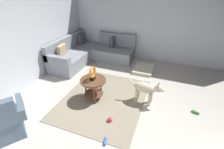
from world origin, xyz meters
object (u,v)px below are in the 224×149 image
object	(u,v)px
torus_sculpture	(92,73)
dog_toy_rope	(105,141)
armchair	(2,123)
side_table	(93,84)
sectional_couch	(90,53)
dog	(146,89)
dog_toy_ball	(110,120)
dog_toy_bone	(195,112)
dog_bed_mat	(144,69)

from	to	relation	value
torus_sculpture	dog_toy_rope	distance (m)	1.47
armchair	side_table	bearing A→B (deg)	3.63
sectional_couch	dog	xyz separation A→B (m)	(-1.60, -2.28, 0.09)
sectional_couch	torus_sculpture	size ratio (longest dim) A/B	6.90
torus_sculpture	dog	bearing A→B (deg)	-76.05
sectional_couch	dog_toy_ball	world-z (taller)	sectional_couch
dog	dog_toy_ball	size ratio (longest dim) A/B	8.55
dog_toy_bone	torus_sculpture	bearing A→B (deg)	97.86
dog_bed_mat	dog	size ratio (longest dim) A/B	0.94
dog_toy_ball	dog	bearing A→B (deg)	-32.61
dog	dog_toy_bone	bearing A→B (deg)	97.67
sectional_couch	torus_sculpture	world-z (taller)	sectional_couch
side_table	dog_toy_bone	xyz separation A→B (m)	(0.32, -2.30, -0.39)
dog_bed_mat	dog_toy_bone	size ratio (longest dim) A/B	4.44
dog_toy_ball	side_table	bearing A→B (deg)	48.25
armchair	dog_bed_mat	distance (m)	3.94
side_table	dog_bed_mat	world-z (taller)	side_table
torus_sculpture	dog_toy_bone	distance (m)	2.42
dog_bed_mat	dog	world-z (taller)	dog
dog_toy_rope	sectional_couch	bearing A→B (deg)	31.62
dog_toy_ball	dog_toy_bone	distance (m)	1.88
side_table	torus_sculpture	distance (m)	0.29
sectional_couch	dog_bed_mat	world-z (taller)	sectional_couch
side_table	sectional_couch	bearing A→B (deg)	29.63
dog	dog_toy_ball	world-z (taller)	dog
dog_toy_ball	dog_toy_rope	distance (m)	0.51
torus_sculpture	dog_toy_ball	size ratio (longest dim) A/B	3.29
dog	sectional_couch	bearing A→B (deg)	-118.52
armchair	side_table	xyz separation A→B (m)	(1.57, -1.02, 0.09)
torus_sculpture	dog_toy_rope	bearing A→B (deg)	-145.05
dog_toy_bone	side_table	bearing A→B (deg)	97.86
dog_toy_rope	dog	bearing A→B (deg)	-18.31
armchair	torus_sculpture	size ratio (longest dim) A/B	3.07
sectional_couch	torus_sculpture	distance (m)	2.23
dog_bed_mat	dog_toy_bone	world-z (taller)	dog_bed_mat
armchair	dog_toy_bone	xyz separation A→B (m)	(1.89, -3.32, -0.29)
sectional_couch	dog_toy_rope	distance (m)	3.49
sectional_couch	side_table	world-z (taller)	sectional_couch
torus_sculpture	dog	xyz separation A→B (m)	(0.30, -1.20, -0.33)
torus_sculpture	dog_toy_ball	distance (m)	1.08
side_table	dog	xyz separation A→B (m)	(0.30, -1.20, -0.04)
dog	dog_toy_bone	xyz separation A→B (m)	(0.02, -1.10, -0.35)
sectional_couch	dog_toy_bone	world-z (taller)	sectional_couch
dog	dog_toy_rope	distance (m)	1.48
armchair	dog_toy_bone	world-z (taller)	armchair
side_table	dog_toy_rope	bearing A→B (deg)	-145.05
torus_sculpture	armchair	bearing A→B (deg)	147.04
sectional_couch	dog_toy_bone	bearing A→B (deg)	-115.12
dog_bed_mat	dog_toy_ball	world-z (taller)	dog_toy_ball
sectional_couch	dog_bed_mat	bearing A→B (deg)	-90.36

